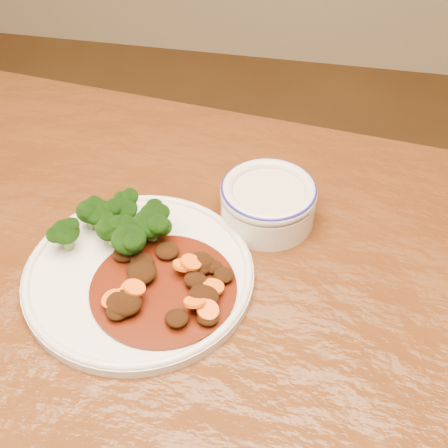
# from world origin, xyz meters

# --- Properties ---
(dining_table) EXTENTS (1.60, 1.07, 0.75)m
(dining_table) POSITION_xyz_m (0.00, 0.00, 0.67)
(dining_table) COLOR #4C260D
(dining_table) RESTS_ON ground
(dinner_plate) EXTENTS (0.29, 0.29, 0.02)m
(dinner_plate) POSITION_xyz_m (-0.06, 0.06, 0.76)
(dinner_plate) COLOR silver
(dinner_plate) RESTS_ON dining_table
(broccoli_florets) EXTENTS (0.15, 0.10, 0.05)m
(broccoli_florets) POSITION_xyz_m (-0.10, 0.11, 0.79)
(broccoli_florets) COLOR #70A052
(broccoli_florets) RESTS_ON dinner_plate
(mince_stew) EXTENTS (0.18, 0.18, 0.03)m
(mince_stew) POSITION_xyz_m (-0.01, 0.04, 0.77)
(mince_stew) COLOR #4C1708
(mince_stew) RESTS_ON dinner_plate
(dip_bowl) EXTENTS (0.13, 0.13, 0.06)m
(dip_bowl) POSITION_xyz_m (0.09, 0.20, 0.78)
(dip_bowl) COLOR beige
(dip_bowl) RESTS_ON dining_table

